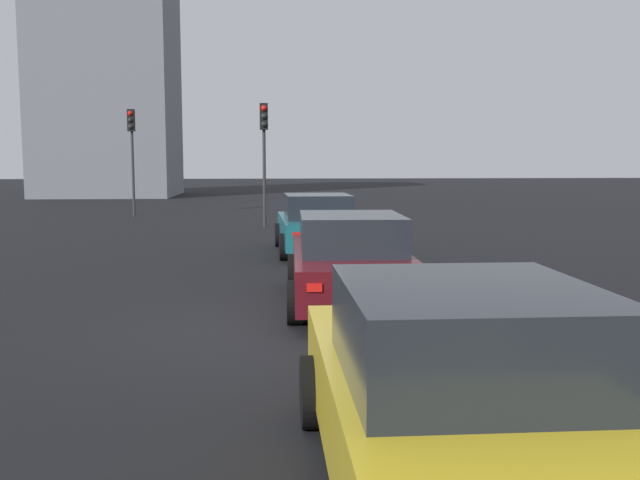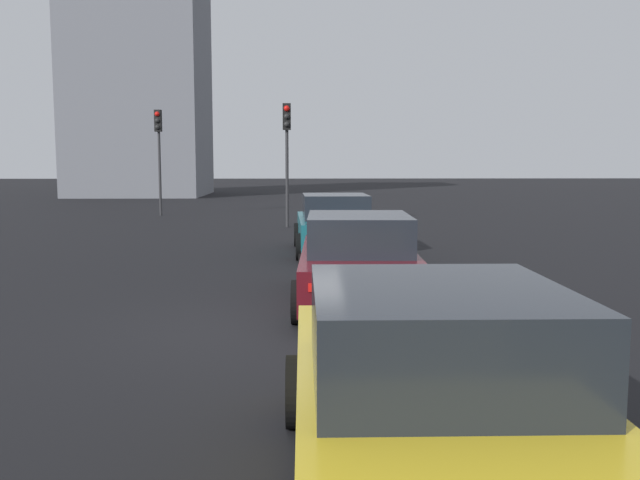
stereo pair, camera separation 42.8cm
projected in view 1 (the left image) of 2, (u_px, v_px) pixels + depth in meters
ground_plane at (249, 335)px, 9.85m from camera, size 160.00×160.00×0.20m
car_teal_left_lead at (317, 224)px, 17.77m from camera, size 4.36×2.11×1.49m
car_maroon_left_second at (350, 261)px, 11.38m from camera, size 4.63×2.14×1.49m
car_yellow_left_third at (460, 395)px, 4.82m from camera, size 4.31×2.05×1.54m
traffic_light_near_left at (264, 139)px, 24.17m from camera, size 0.32×0.28×4.28m
traffic_light_near_right at (132, 140)px, 28.93m from camera, size 0.32×0.30×4.42m
building_facade_left at (108, 62)px, 45.57m from camera, size 8.62×8.42×17.31m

